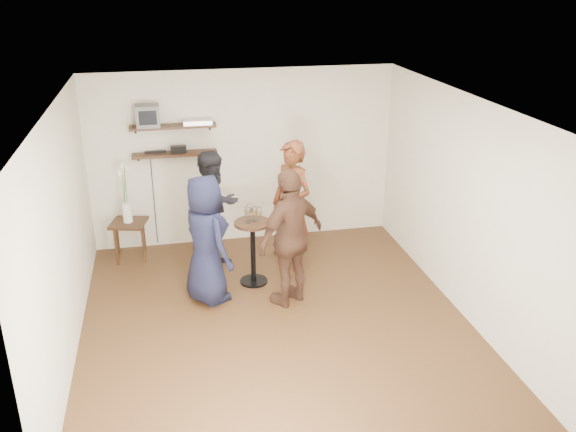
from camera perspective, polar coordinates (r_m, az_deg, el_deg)
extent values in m
cube|color=#412315|center=(7.37, -1.16, -9.93)|extent=(4.50, 5.00, 0.04)
cube|color=white|center=(6.38, -1.34, 10.62)|extent=(4.50, 5.00, 0.04)
cube|color=white|center=(9.12, -4.20, 5.52)|extent=(4.50, 0.04, 2.60)
cube|color=white|center=(4.60, 4.73, -12.21)|extent=(4.50, 0.04, 2.60)
cube|color=white|center=(6.76, -20.51, -1.88)|extent=(0.04, 5.00, 2.60)
cube|color=white|center=(7.49, 16.08, 0.97)|extent=(0.04, 5.00, 2.60)
cube|color=black|center=(8.76, -10.72, 8.25)|extent=(1.20, 0.25, 0.04)
cube|color=black|center=(8.87, -10.54, 5.74)|extent=(1.20, 0.25, 0.04)
cube|color=#59595B|center=(8.73, -12.99, 9.14)|extent=(0.32, 0.30, 0.30)
cube|color=silver|center=(8.77, -8.48, 8.71)|extent=(0.40, 0.24, 0.06)
cube|color=black|center=(8.85, -10.22, 6.18)|extent=(0.22, 0.10, 0.10)
cube|color=black|center=(8.91, -12.33, 5.89)|extent=(0.30, 0.05, 0.03)
cube|color=black|center=(8.94, -14.70, -0.64)|extent=(0.57, 0.57, 0.04)
cylinder|color=black|center=(8.89, -15.78, -2.87)|extent=(0.04, 0.04, 0.53)
cylinder|color=black|center=(8.87, -13.36, -2.69)|extent=(0.04, 0.04, 0.53)
cylinder|color=black|center=(9.24, -15.66, -1.90)|extent=(0.04, 0.04, 0.53)
cylinder|color=black|center=(9.21, -13.33, -1.73)|extent=(0.04, 0.04, 0.53)
cylinder|color=silver|center=(8.88, -14.80, 0.33)|extent=(0.13, 0.13, 0.29)
cylinder|color=#2F7722|center=(8.78, -15.12, 2.10)|extent=(0.01, 0.07, 0.53)
cone|color=white|center=(8.68, -15.59, 4.07)|extent=(0.07, 0.08, 0.11)
cylinder|color=#2F7722|center=(8.78, -14.91, 2.31)|extent=(0.03, 0.05, 0.59)
cone|color=white|center=(8.69, -14.93, 4.55)|extent=(0.10, 0.12, 0.12)
cylinder|color=#2F7722|center=(8.75, -15.03, 2.43)|extent=(0.09, 0.08, 0.64)
cone|color=white|center=(8.60, -15.28, 4.74)|extent=(0.12, 0.12, 0.12)
cylinder|color=black|center=(7.86, -3.35, -0.67)|extent=(0.48, 0.48, 0.04)
cylinder|color=black|center=(8.03, -3.28, -3.46)|extent=(0.06, 0.06, 0.81)
cylinder|color=black|center=(8.22, -3.22, -6.09)|extent=(0.37, 0.37, 0.03)
cylinder|color=silver|center=(7.82, -3.80, -0.63)|extent=(0.06, 0.06, 0.00)
cylinder|color=silver|center=(7.80, -3.81, -0.29)|extent=(0.01, 0.01, 0.09)
cylinder|color=silver|center=(7.76, -3.83, 0.43)|extent=(0.07, 0.07, 0.12)
cylinder|color=#DAAA59|center=(7.77, -3.83, 0.26)|extent=(0.07, 0.07, 0.06)
cylinder|color=silver|center=(7.82, -2.75, -0.60)|extent=(0.06, 0.06, 0.00)
cylinder|color=silver|center=(7.80, -2.75, -0.27)|extent=(0.01, 0.01, 0.09)
cylinder|color=silver|center=(7.77, -2.77, 0.43)|extent=(0.07, 0.07, 0.11)
cylinder|color=#DAAA59|center=(7.77, -2.76, 0.26)|extent=(0.06, 0.06, 0.06)
cylinder|color=silver|center=(7.91, -3.62, -0.36)|extent=(0.06, 0.06, 0.00)
cylinder|color=silver|center=(7.89, -3.63, -0.04)|extent=(0.01, 0.01, 0.09)
cylinder|color=silver|center=(7.85, -3.65, 0.67)|extent=(0.07, 0.07, 0.11)
cylinder|color=#DAAA59|center=(7.86, -3.64, 0.51)|extent=(0.06, 0.06, 0.06)
cylinder|color=silver|center=(7.88, -3.13, -0.45)|extent=(0.06, 0.06, 0.00)
cylinder|color=silver|center=(7.86, -3.14, -0.15)|extent=(0.01, 0.01, 0.09)
cylinder|color=silver|center=(7.82, -3.16, 0.50)|extent=(0.06, 0.06, 0.10)
cylinder|color=#DAAA59|center=(7.83, -3.15, 0.35)|extent=(0.06, 0.06, 0.06)
imported|color=#B61425|center=(8.28, 0.34, 0.95)|extent=(0.72, 0.79, 1.81)
imported|color=black|center=(8.33, -6.88, 0.46)|extent=(1.04, 1.01, 1.69)
imported|color=black|center=(7.52, -7.67, -2.21)|extent=(0.83, 0.95, 1.64)
imported|color=#492D1F|center=(7.38, 0.27, -2.05)|extent=(1.09, 0.91, 1.74)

